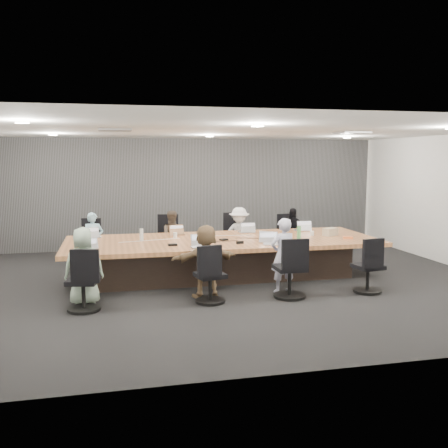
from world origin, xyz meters
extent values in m
cube|color=black|center=(0.00, 0.00, 0.00)|extent=(10.00, 8.00, 0.00)
cube|color=white|center=(0.00, 0.00, 2.80)|extent=(10.00, 8.00, 0.00)
cube|color=silver|center=(0.00, 4.00, 1.40)|extent=(10.00, 0.00, 2.80)
cube|color=silver|center=(0.00, -4.00, 1.40)|extent=(10.00, 0.00, 2.80)
cube|color=#535354|center=(0.00, 3.92, 1.40)|extent=(9.80, 0.04, 2.80)
cube|color=#30241D|center=(0.00, 0.50, 0.33)|extent=(4.80, 1.40, 0.66)
cube|color=#BD7746|center=(0.00, 0.50, 0.70)|extent=(6.00, 2.20, 0.08)
imported|color=#92C0D1|center=(-2.49, 1.85, 0.59)|extent=(0.44, 0.29, 1.18)
cube|color=#B2B2B7|center=(-2.49, 1.30, 0.75)|extent=(0.37, 0.28, 0.02)
imported|color=#493D32|center=(-0.80, 1.85, 0.59)|extent=(0.62, 0.52, 1.17)
cube|color=#8C6647|center=(-0.80, 1.30, 0.75)|extent=(0.32, 0.25, 0.02)
imported|color=silver|center=(0.68, 1.85, 0.61)|extent=(0.87, 0.63, 1.21)
cube|color=#B2B2B7|center=(0.68, 1.30, 0.75)|extent=(0.32, 0.23, 0.02)
imported|color=black|center=(1.93, 1.85, 0.59)|extent=(0.73, 0.41, 1.17)
cube|color=#B2B2B7|center=(1.93, 1.30, 0.75)|extent=(0.33, 0.24, 0.02)
imported|color=#96B198|center=(-2.55, -0.85, 0.62)|extent=(0.63, 0.42, 1.24)
cube|color=#B2B2B7|center=(-2.55, -0.30, 0.75)|extent=(0.38, 0.30, 0.02)
imported|color=brown|center=(-0.59, -0.85, 0.61)|extent=(1.17, 0.52, 1.22)
cube|color=#B2B2B7|center=(-0.59, -0.30, 0.75)|extent=(0.34, 0.25, 0.02)
imported|color=silver|center=(0.76, -0.85, 0.65)|extent=(0.52, 0.39, 1.29)
cube|color=#B2B2B7|center=(0.76, -0.30, 0.75)|extent=(0.38, 0.30, 0.02)
cylinder|color=#52A457|center=(-2.58, 0.71, 0.86)|extent=(0.09, 0.09, 0.23)
cylinder|color=#52A457|center=(1.40, 0.05, 0.88)|extent=(0.09, 0.09, 0.27)
cylinder|color=silver|center=(-1.55, 0.64, 0.86)|extent=(0.07, 0.07, 0.24)
cylinder|color=white|center=(-0.88, 0.91, 0.79)|extent=(0.09, 0.09, 0.10)
cylinder|color=white|center=(1.87, 0.53, 0.79)|extent=(0.09, 0.09, 0.09)
cylinder|color=brown|center=(-2.48, 0.31, 0.80)|extent=(0.10, 0.10, 0.11)
cube|color=black|center=(-1.04, 0.00, 0.76)|extent=(0.16, 0.11, 0.03)
cube|color=black|center=(-0.01, 0.36, 0.75)|extent=(0.18, 0.15, 0.03)
cube|color=black|center=(0.19, -0.10, 0.77)|extent=(0.15, 0.07, 0.05)
cube|color=tan|center=(2.22, 0.45, 0.82)|extent=(0.34, 0.28, 0.16)
cube|color=orange|center=(2.40, 0.03, 0.76)|extent=(0.22, 0.18, 0.04)
camera|label=1|loc=(-2.09, -8.83, 2.31)|focal=40.00mm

